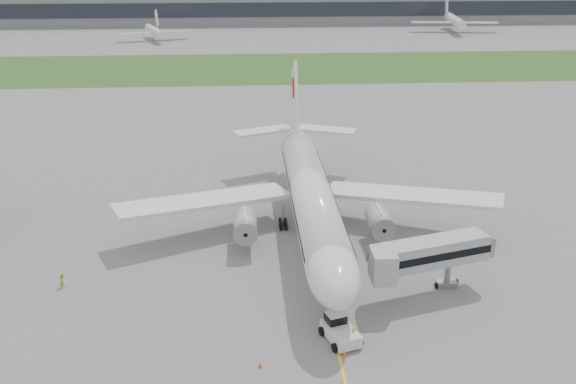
{
  "coord_description": "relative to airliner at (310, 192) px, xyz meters",
  "views": [
    {
      "loc": [
        -7.84,
        -67.6,
        34.04
      ],
      "look_at": [
        -2.92,
        2.0,
        6.86
      ],
      "focal_mm": 40.0,
      "sensor_mm": 36.0,
      "label": 1
    }
  ],
  "objects": [
    {
      "name": "ground_crew_near",
      "position": [
        1.55,
        -23.61,
        -4.76
      ],
      "size": [
        0.78,
        0.68,
        1.81
      ],
      "primitive_type": "imported",
      "rotation": [
        0.0,
        0.0,
        3.6
      ],
      "color": "#CADA24",
      "rests_on": "ground"
    },
    {
      "name": "grass_strip",
      "position": [
        0.0,
        115.13,
        -5.65
      ],
      "size": [
        600.0,
        50.0,
        0.02
      ],
      "primitive_type": "cube",
      "color": "#28481B",
      "rests_on": "ground"
    },
    {
      "name": "ground",
      "position": [
        0.0,
        -4.87,
        -5.66
      ],
      "size": [
        600.0,
        600.0,
        0.0
      ],
      "primitive_type": "plane",
      "color": "slate",
      "rests_on": "ground"
    },
    {
      "name": "distant_aircraft_right",
      "position": [
        78.45,
        189.41,
        -5.66
      ],
      "size": [
        38.42,
        34.95,
        13.21
      ],
      "primitive_type": null,
      "rotation": [
        0.0,
        0.0,
        -0.14
      ],
      "color": "silver",
      "rests_on": "ground"
    },
    {
      "name": "airliner",
      "position": [
        0.0,
        0.0,
        0.0
      ],
      "size": [
        48.13,
        53.95,
        17.88
      ],
      "color": "silver",
      "rests_on": "ground"
    },
    {
      "name": "pushback_tug",
      "position": [
        0.38,
        -22.79,
        -4.67
      ],
      "size": [
        3.82,
        4.71,
        2.14
      ],
      "rotation": [
        0.0,
        0.0,
        0.31
      ],
      "color": "silver",
      "rests_on": "ground"
    },
    {
      "name": "control_tower",
      "position": [
        -90.0,
        227.13,
        -5.66
      ],
      "size": [
        12.0,
        12.0,
        56.0
      ],
      "primitive_type": null,
      "color": "slate",
      "rests_on": "ground"
    },
    {
      "name": "apron_markings",
      "position": [
        0.0,
        -9.87,
        -5.66
      ],
      "size": [
        70.0,
        70.0,
        0.04
      ],
      "primitive_type": null,
      "color": "yellow",
      "rests_on": "ground"
    },
    {
      "name": "jet_bridge",
      "position": [
        9.94,
        -15.57,
        -1.07
      ],
      "size": [
        13.05,
        7.19,
        6.21
      ],
      "rotation": [
        0.0,
        0.0,
        0.29
      ],
      "color": "#99999B",
      "rests_on": "ground"
    },
    {
      "name": "distant_aircraft_left",
      "position": [
        -40.16,
        173.43,
        -5.66
      ],
      "size": [
        32.55,
        30.59,
        10.13
      ],
      "primitive_type": null,
      "rotation": [
        0.0,
        0.0,
        0.32
      ],
      "color": "silver",
      "rests_on": "ground"
    },
    {
      "name": "safety_cone_left",
      "position": [
        -7.0,
        -26.62,
        -5.39
      ],
      "size": [
        0.39,
        0.39,
        0.54
      ],
      "primitive_type": "cone",
      "color": "#EB480C",
      "rests_on": "ground"
    },
    {
      "name": "ground_crew_far",
      "position": [
        -27.38,
        -11.27,
        -4.87
      ],
      "size": [
        0.76,
        0.88,
        1.58
      ],
      "primitive_type": "imported",
      "rotation": [
        0.0,
        0.0,
        1.34
      ],
      "color": "yellow",
      "rests_on": "ground"
    },
    {
      "name": "terminal_building",
      "position": [
        0.0,
        225.0,
        1.34
      ],
      "size": [
        320.0,
        22.3,
        14.0
      ],
      "color": "slate",
      "rests_on": "ground"
    },
    {
      "name": "safety_cone_right",
      "position": [
        0.5,
        -25.6,
        -5.38
      ],
      "size": [
        0.41,
        0.41,
        0.56
      ],
      "primitive_type": "cone",
      "color": "#EB480C",
      "rests_on": "ground"
    }
  ]
}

